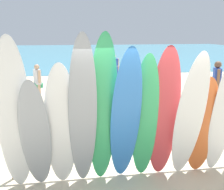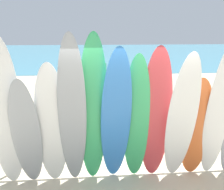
{
  "view_description": "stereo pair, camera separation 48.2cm",
  "coord_description": "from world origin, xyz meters",
  "px_view_note": "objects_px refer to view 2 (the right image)",
  "views": [
    {
      "loc": [
        -1.21,
        -5.18,
        2.76
      ],
      "look_at": [
        0.0,
        2.04,
        1.1
      ],
      "focal_mm": 45.46,
      "sensor_mm": 36.0,
      "label": 1
    },
    {
      "loc": [
        -0.73,
        -5.25,
        2.76
      ],
      "look_at": [
        0.0,
        2.04,
        1.1
      ],
      "focal_mm": 45.46,
      "sensor_mm": 36.0,
      "label": 2
    }
  ],
  "objects_px": {
    "surfboard_green_4": "(93,112)",
    "beachgoer_near_rack": "(223,84)",
    "surfboard_blue_5": "(116,118)",
    "surfboard_rack": "(122,141)",
    "surfboard_white_2": "(51,126)",
    "beachgoer_by_water": "(117,80)",
    "surfboard_white_10": "(220,112)",
    "beachgoer_photographing": "(122,69)",
    "beachgoer_midbeach": "(102,76)",
    "surfboard_grey_1": "(26,134)",
    "surfboard_white_0": "(5,116)",
    "surfboard_green_6": "(136,119)",
    "surfboard_white_8": "(182,119)",
    "surfboard_orange_9": "(196,128)",
    "beachgoer_strolling": "(45,80)",
    "surfboard_red_7": "(156,116)",
    "surfboard_grey_3": "(72,114)"
  },
  "relations": [
    {
      "from": "surfboard_rack",
      "to": "surfboard_white_2",
      "type": "relative_size",
      "value": 1.97
    },
    {
      "from": "surfboard_white_0",
      "to": "beachgoer_midbeach",
      "type": "distance_m",
      "value": 6.75
    },
    {
      "from": "surfboard_green_6",
      "to": "beachgoer_strolling",
      "type": "distance_m",
      "value": 6.99
    },
    {
      "from": "surfboard_white_2",
      "to": "surfboard_green_4",
      "type": "distance_m",
      "value": 0.76
    },
    {
      "from": "beachgoer_near_rack",
      "to": "surfboard_white_10",
      "type": "bearing_deg",
      "value": -7.63
    },
    {
      "from": "surfboard_red_7",
      "to": "beachgoer_by_water",
      "type": "relative_size",
      "value": 1.48
    },
    {
      "from": "surfboard_red_7",
      "to": "surfboard_grey_1",
      "type": "bearing_deg",
      "value": -174.08
    },
    {
      "from": "surfboard_grey_1",
      "to": "beachgoer_midbeach",
      "type": "distance_m",
      "value": 6.66
    },
    {
      "from": "surfboard_green_6",
      "to": "surfboard_blue_5",
      "type": "bearing_deg",
      "value": -161.24
    },
    {
      "from": "surfboard_grey_1",
      "to": "beachgoer_by_water",
      "type": "bearing_deg",
      "value": 73.26
    },
    {
      "from": "surfboard_green_6",
      "to": "beachgoer_midbeach",
      "type": "bearing_deg",
      "value": 96.22
    },
    {
      "from": "surfboard_grey_1",
      "to": "surfboard_green_6",
      "type": "distance_m",
      "value": 1.95
    },
    {
      "from": "surfboard_green_4",
      "to": "surfboard_white_8",
      "type": "distance_m",
      "value": 1.58
    },
    {
      "from": "surfboard_green_4",
      "to": "beachgoer_photographing",
      "type": "height_order",
      "value": "surfboard_green_4"
    },
    {
      "from": "surfboard_blue_5",
      "to": "beachgoer_strolling",
      "type": "relative_size",
      "value": 1.75
    },
    {
      "from": "surfboard_white_2",
      "to": "beachgoer_by_water",
      "type": "xyz_separation_m",
      "value": [
        1.76,
        5.42,
        -0.15
      ]
    },
    {
      "from": "surfboard_blue_5",
      "to": "beachgoer_near_rack",
      "type": "xyz_separation_m",
      "value": [
        4.15,
        4.29,
        -0.27
      ]
    },
    {
      "from": "surfboard_rack",
      "to": "surfboard_grey_1",
      "type": "height_order",
      "value": "surfboard_grey_1"
    },
    {
      "from": "surfboard_blue_5",
      "to": "surfboard_rack",
      "type": "bearing_deg",
      "value": 68.44
    },
    {
      "from": "beachgoer_midbeach",
      "to": "beachgoer_by_water",
      "type": "height_order",
      "value": "beachgoer_midbeach"
    },
    {
      "from": "surfboard_white_2",
      "to": "beachgoer_by_water",
      "type": "distance_m",
      "value": 5.7
    },
    {
      "from": "surfboard_orange_9",
      "to": "beachgoer_strolling",
      "type": "bearing_deg",
      "value": 124.05
    },
    {
      "from": "surfboard_white_10",
      "to": "beachgoer_photographing",
      "type": "xyz_separation_m",
      "value": [
        -0.57,
        8.92,
        -0.37
      ]
    },
    {
      "from": "surfboard_red_7",
      "to": "beachgoer_midbeach",
      "type": "xyz_separation_m",
      "value": [
        -0.57,
        6.37,
        -0.27
      ]
    },
    {
      "from": "surfboard_white_10",
      "to": "beachgoer_photographing",
      "type": "relative_size",
      "value": 1.62
    },
    {
      "from": "surfboard_grey_3",
      "to": "surfboard_white_8",
      "type": "xyz_separation_m",
      "value": [
        1.92,
        0.01,
        -0.15
      ]
    },
    {
      "from": "beachgoer_photographing",
      "to": "surfboard_rack",
      "type": "bearing_deg",
      "value": 59.66
    },
    {
      "from": "surfboard_green_4",
      "to": "beachgoer_near_rack",
      "type": "height_order",
      "value": "surfboard_green_4"
    },
    {
      "from": "beachgoer_near_rack",
      "to": "beachgoer_by_water",
      "type": "bearing_deg",
      "value": -88.04
    },
    {
      "from": "surfboard_grey_1",
      "to": "beachgoer_by_water",
      "type": "xyz_separation_m",
      "value": [
        2.2,
        5.44,
        -0.02
      ]
    },
    {
      "from": "beachgoer_photographing",
      "to": "surfboard_green_4",
      "type": "bearing_deg",
      "value": 56.39
    },
    {
      "from": "surfboard_rack",
      "to": "surfboard_green_4",
      "type": "relative_size",
      "value": 1.64
    },
    {
      "from": "surfboard_blue_5",
      "to": "beachgoer_near_rack",
      "type": "relative_size",
      "value": 1.5
    },
    {
      "from": "surfboard_grey_1",
      "to": "beachgoer_midbeach",
      "type": "height_order",
      "value": "surfboard_grey_1"
    },
    {
      "from": "beachgoer_midbeach",
      "to": "surfboard_white_2",
      "type": "bearing_deg",
      "value": -165.29
    },
    {
      "from": "surfboard_white_2",
      "to": "beachgoer_by_water",
      "type": "bearing_deg",
      "value": 70.58
    },
    {
      "from": "surfboard_orange_9",
      "to": "beachgoer_midbeach",
      "type": "xyz_separation_m",
      "value": [
        -1.35,
        6.34,
        0.01
      ]
    },
    {
      "from": "surfboard_grey_3",
      "to": "surfboard_red_7",
      "type": "height_order",
      "value": "surfboard_grey_3"
    },
    {
      "from": "surfboard_blue_5",
      "to": "beachgoer_midbeach",
      "type": "height_order",
      "value": "surfboard_blue_5"
    },
    {
      "from": "beachgoer_midbeach",
      "to": "surfboard_green_6",
      "type": "bearing_deg",
      "value": -151.99
    },
    {
      "from": "surfboard_grey_3",
      "to": "beachgoer_by_water",
      "type": "xyz_separation_m",
      "value": [
        1.39,
        5.52,
        -0.38
      ]
    },
    {
      "from": "surfboard_green_6",
      "to": "beachgoer_by_water",
      "type": "relative_size",
      "value": 1.41
    },
    {
      "from": "surfboard_white_0",
      "to": "surfboard_green_6",
      "type": "distance_m",
      "value": 2.26
    },
    {
      "from": "surfboard_grey_3",
      "to": "beachgoer_photographing",
      "type": "relative_size",
      "value": 1.69
    },
    {
      "from": "surfboard_white_2",
      "to": "surfboard_green_6",
      "type": "xyz_separation_m",
      "value": [
        1.5,
        0.07,
        0.06
      ]
    },
    {
      "from": "surfboard_white_0",
      "to": "beachgoer_midbeach",
      "type": "bearing_deg",
      "value": 67.76
    },
    {
      "from": "surfboard_orange_9",
      "to": "beachgoer_near_rack",
      "type": "height_order",
      "value": "surfboard_orange_9"
    },
    {
      "from": "surfboard_white_10",
      "to": "beachgoer_photographing",
      "type": "distance_m",
      "value": 8.95
    },
    {
      "from": "surfboard_white_10",
      "to": "beachgoer_midbeach",
      "type": "bearing_deg",
      "value": 102.26
    },
    {
      "from": "surfboard_grey_3",
      "to": "surfboard_green_6",
      "type": "height_order",
      "value": "surfboard_grey_3"
    }
  ]
}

